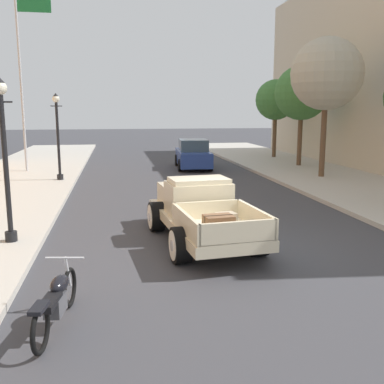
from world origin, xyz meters
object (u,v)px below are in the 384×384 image
object	(u,v)px
hotrod_truck_cream	(199,210)
street_lamp_far	(58,130)
street_lamp_near	(4,148)
flagpole	(24,59)
street_tree_farthest	(276,100)
car_background_blue	(193,155)
street_tree_third	(302,93)
motorcycle_parked	(56,300)
street_tree_second	(327,74)

from	to	relation	value
hotrod_truck_cream	street_lamp_far	size ratio (longest dim) A/B	1.31
hotrod_truck_cream	street_lamp_near	distance (m)	4.87
hotrod_truck_cream	flagpole	distance (m)	15.50
street_tree_farthest	flagpole	bearing A→B (deg)	-162.87
car_background_blue	flagpole	world-z (taller)	flagpole
street_lamp_far	street_tree_third	world-z (taller)	street_tree_third
flagpole	street_tree_third	size ratio (longest dim) A/B	1.64
motorcycle_parked	street_lamp_near	size ratio (longest dim) A/B	0.55
street_lamp_far	street_tree_farthest	size ratio (longest dim) A/B	0.75
street_lamp_near	flagpole	bearing A→B (deg)	97.93
motorcycle_parked	street_tree_third	distance (m)	20.97
flagpole	street_tree_second	bearing A→B (deg)	-17.47
street_lamp_near	street_lamp_far	xyz separation A→B (m)	(0.01, 9.74, 0.00)
street_lamp_far	street_tree_farthest	xyz separation A→B (m)	(13.11, 7.95, 1.54)
hotrod_truck_cream	street_lamp_far	distance (m)	10.99
street_tree_farthest	street_lamp_far	bearing A→B (deg)	-148.76
hotrod_truck_cream	street_tree_farthest	world-z (taller)	street_tree_farthest
hotrod_truck_cream	street_lamp_far	xyz separation A→B (m)	(-4.57, 9.85, 1.63)
street_lamp_far	street_tree_farthest	bearing A→B (deg)	31.24
flagpole	car_background_blue	bearing A→B (deg)	4.67
street_tree_third	street_lamp_near	bearing A→B (deg)	-134.83
motorcycle_parked	street_tree_third	world-z (taller)	street_tree_third
street_lamp_near	flagpole	xyz separation A→B (m)	(-1.82, 13.08, 3.39)
street_lamp_near	street_tree_farthest	distance (m)	22.08
car_background_blue	street_tree_farthest	world-z (taller)	street_tree_farthest
street_tree_second	motorcycle_parked	bearing A→B (deg)	-129.16
motorcycle_parked	hotrod_truck_cream	bearing A→B (deg)	54.59
car_background_blue	street_lamp_near	world-z (taller)	street_lamp_near
street_lamp_near	street_tree_third	size ratio (longest dim) A/B	0.69
car_background_blue	flagpole	size ratio (longest dim) A/B	0.48
hotrod_truck_cream	street_lamp_near	size ratio (longest dim) A/B	1.31
street_lamp_near	street_tree_farthest	xyz separation A→B (m)	(13.12, 17.69, 1.54)
street_tree_third	flagpole	bearing A→B (deg)	179.47
hotrod_truck_cream	street_tree_second	xyz separation A→B (m)	(7.60, 8.79, 4.12)
street_tree_farthest	street_lamp_near	bearing A→B (deg)	-126.56
flagpole	street_tree_farthest	world-z (taller)	flagpole
street_lamp_near	flagpole	distance (m)	13.64
hotrod_truck_cream	flagpole	size ratio (longest dim) A/B	0.55
street_tree_second	street_tree_farthest	distance (m)	9.11
motorcycle_parked	flagpole	bearing A→B (deg)	101.08
car_background_blue	street_tree_farthest	size ratio (longest dim) A/B	0.86
hotrod_truck_cream	car_background_blue	distance (m)	14.09
motorcycle_parked	flagpole	size ratio (longest dim) A/B	0.23
car_background_blue	street_tree_third	xyz separation A→B (m)	(6.01, -0.84, 3.43)
motorcycle_parked	street_tree_farthest	size ratio (longest dim) A/B	0.41
street_lamp_far	street_tree_second	bearing A→B (deg)	-4.99
street_lamp_far	flagpole	size ratio (longest dim) A/B	0.42
street_lamp_near	street_tree_second	distance (m)	15.16
street_lamp_near	street_tree_third	distance (m)	18.35
car_background_blue	street_lamp_far	bearing A→B (deg)	-149.38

